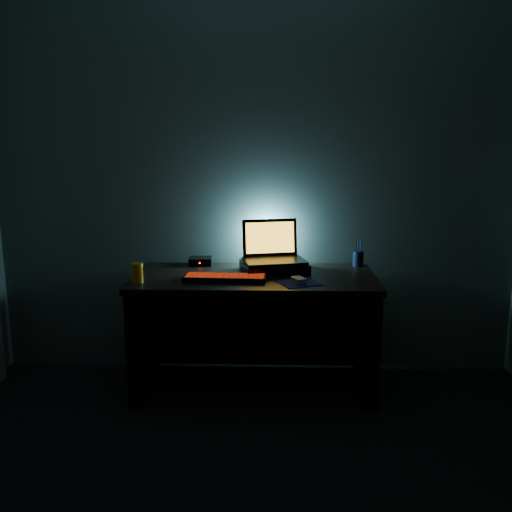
{
  "coord_description": "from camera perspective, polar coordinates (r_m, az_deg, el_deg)",
  "views": [
    {
      "loc": [
        0.1,
        -1.8,
        1.6
      ],
      "look_at": [
        0.01,
        1.57,
        0.88
      ],
      "focal_mm": 40.0,
      "sensor_mm": 36.0,
      "label": 1
    }
  ],
  "objects": [
    {
      "name": "pen_cup",
      "position": [
        3.82,
        10.17,
        -0.27
      ],
      "size": [
        0.08,
        0.08,
        0.1
      ],
      "primitive_type": "cylinder",
      "rotation": [
        0.0,
        0.0,
        0.12
      ],
      "color": "black",
      "rests_on": "desk"
    },
    {
      "name": "laptop",
      "position": [
        3.65,
        1.66,
        0.46
      ],
      "size": [
        0.43,
        0.36,
        0.26
      ],
      "rotation": [
        0.0,
        0.0,
        0.23
      ],
      "color": "black",
      "rests_on": "riser"
    },
    {
      "name": "router",
      "position": [
        3.83,
        -5.59,
        -0.51
      ],
      "size": [
        0.16,
        0.13,
        0.05
      ],
      "rotation": [
        0.0,
        0.0,
        0.06
      ],
      "color": "black",
      "rests_on": "desk"
    },
    {
      "name": "desk",
      "position": [
        3.65,
        -0.16,
        -5.68
      ],
      "size": [
        1.5,
        0.7,
        0.75
      ],
      "color": "black",
      "rests_on": "ground"
    },
    {
      "name": "juice_glass",
      "position": [
        3.41,
        -11.78,
        -1.68
      ],
      "size": [
        0.08,
        0.08,
        0.12
      ],
      "primitive_type": "cylinder",
      "rotation": [
        0.0,
        0.0,
        -0.22
      ],
      "color": "orange",
      "rests_on": "desk"
    },
    {
      "name": "riser",
      "position": [
        3.62,
        1.83,
        -1.09
      ],
      "size": [
        0.46,
        0.38,
        0.06
      ],
      "primitive_type": "cube",
      "rotation": [
        0.0,
        0.0,
        0.23
      ],
      "color": "black",
      "rests_on": "desk"
    },
    {
      "name": "keyboard",
      "position": [
        3.42,
        -3.11,
        -2.16
      ],
      "size": [
        0.5,
        0.18,
        0.03
      ],
      "rotation": [
        0.0,
        0.0,
        -0.05
      ],
      "color": "black",
      "rests_on": "desk"
    },
    {
      "name": "room",
      "position": [
        1.84,
        -1.73,
        1.03
      ],
      "size": [
        3.5,
        4.0,
        2.5
      ],
      "color": "black",
      "rests_on": "ground"
    },
    {
      "name": "mousepad",
      "position": [
        3.36,
        4.27,
        -2.68
      ],
      "size": [
        0.28,
        0.27,
        0.0
      ],
      "primitive_type": "cube",
      "rotation": [
        0.0,
        0.0,
        0.42
      ],
      "color": "navy",
      "rests_on": "desk"
    },
    {
      "name": "mouse",
      "position": [
        3.35,
        4.28,
        -2.41
      ],
      "size": [
        0.09,
        0.11,
        0.03
      ],
      "primitive_type": "cube",
      "rotation": [
        0.0,
        0.0,
        0.42
      ],
      "color": "gray",
      "rests_on": "mousepad"
    }
  ]
}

